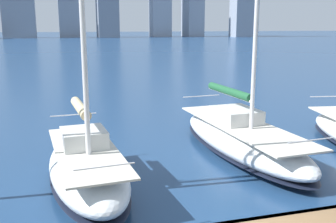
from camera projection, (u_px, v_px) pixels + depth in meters
sailboat_forest at (241, 137)px, 15.95m from camera, size 3.17×9.06×13.17m
sailboat_tan at (87, 165)px, 12.51m from camera, size 2.80×6.75×12.76m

